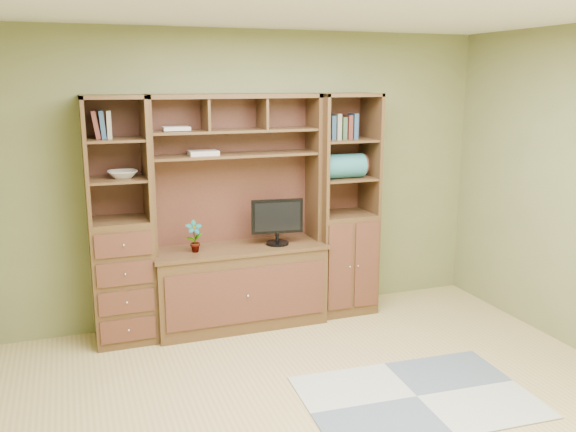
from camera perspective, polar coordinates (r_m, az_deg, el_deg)
name	(u,v)px	position (r m, az deg, el deg)	size (l,w,h in m)	color
room	(346,225)	(3.73, 5.45, -0.85)	(4.60, 4.10, 2.64)	tan
center_hutch	(239,214)	(5.31, -4.63, 0.18)	(1.54, 0.53, 2.05)	#4C311A
left_tower	(120,222)	(5.18, -15.47, -0.54)	(0.50, 0.45, 2.05)	#4C311A
right_tower	(344,205)	(5.70, 5.25, 1.02)	(0.55, 0.45, 2.05)	#4C311A
rug	(417,397)	(4.52, 11.97, -16.21)	(1.57, 1.05, 0.01)	gray
monitor	(277,213)	(5.38, -1.02, 0.24)	(0.46, 0.20, 0.56)	black
orchid	(194,236)	(5.22, -8.76, -1.90)	(0.15, 0.10, 0.28)	#AE633B
magazines	(203,153)	(5.24, -7.94, 5.88)	(0.25, 0.18, 0.04)	beige
bowl	(123,174)	(5.12, -15.21, 3.80)	(0.24, 0.24, 0.06)	beige
blanket_teal	(343,166)	(5.57, 5.19, 4.68)	(0.38, 0.22, 0.22)	#296B6D
blanket_red	(351,165)	(5.75, 5.92, 4.78)	(0.35, 0.20, 0.20)	brown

